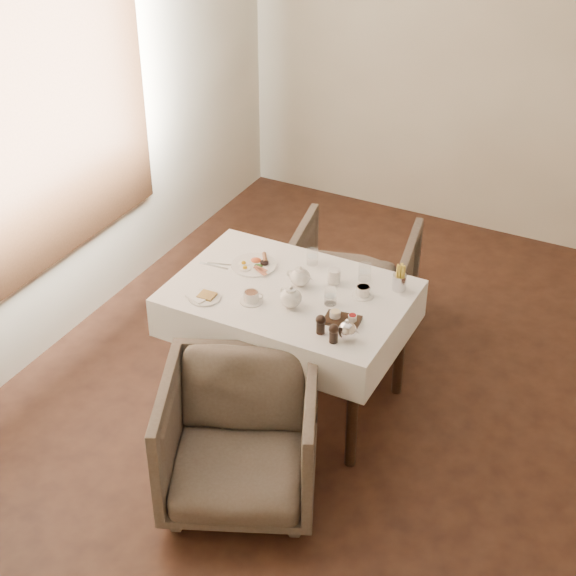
% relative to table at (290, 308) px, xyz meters
% --- Properties ---
extents(room, '(5.00, 5.00, 5.00)m').
position_rel_table_xyz_m(room, '(-1.55, 0.03, 0.96)').
color(room, black).
rests_on(room, ground).
extents(table, '(1.28, 0.88, 0.75)m').
position_rel_table_xyz_m(table, '(0.00, 0.00, 0.00)').
color(table, black).
rests_on(table, ground).
extents(armchair_near, '(1.01, 1.02, 0.71)m').
position_rel_table_xyz_m(armchair_near, '(0.12, -0.78, -0.28)').
color(armchair_near, '#4C4137').
rests_on(armchair_near, ground).
extents(armchair_far, '(0.88, 0.90, 0.70)m').
position_rel_table_xyz_m(armchair_far, '(0.03, 0.83, -0.29)').
color(armchair_far, '#4C4137').
rests_on(armchair_far, ground).
extents(breakfast_plate, '(0.26, 0.26, 0.03)m').
position_rel_table_xyz_m(breakfast_plate, '(-0.29, 0.13, 0.13)').
color(breakfast_plate, white).
rests_on(breakfast_plate, table).
extents(side_plate, '(0.18, 0.17, 0.02)m').
position_rel_table_xyz_m(side_plate, '(-0.38, -0.28, 0.12)').
color(side_plate, white).
rests_on(side_plate, table).
extents(teapot_centre, '(0.15, 0.12, 0.12)m').
position_rel_table_xyz_m(teapot_centre, '(0.03, 0.07, 0.18)').
color(teapot_centre, white).
rests_on(teapot_centre, table).
extents(teapot_front, '(0.20, 0.18, 0.13)m').
position_rel_table_xyz_m(teapot_front, '(0.08, -0.14, 0.18)').
color(teapot_front, white).
rests_on(teapot_front, table).
extents(creamer, '(0.09, 0.09, 0.08)m').
position_rel_table_xyz_m(creamer, '(0.18, 0.18, 0.16)').
color(creamer, white).
rests_on(creamer, table).
extents(teacup_near, '(0.12, 0.12, 0.06)m').
position_rel_table_xyz_m(teacup_near, '(-0.13, -0.19, 0.14)').
color(teacup_near, white).
rests_on(teacup_near, table).
extents(teacup_far, '(0.12, 0.12, 0.06)m').
position_rel_table_xyz_m(teacup_far, '(0.38, 0.13, 0.14)').
color(teacup_far, white).
rests_on(teacup_far, table).
extents(glass_left, '(0.08, 0.08, 0.09)m').
position_rel_table_xyz_m(glass_left, '(-0.01, 0.30, 0.16)').
color(glass_left, silver).
rests_on(glass_left, table).
extents(glass_mid, '(0.09, 0.09, 0.09)m').
position_rel_table_xyz_m(glass_mid, '(0.25, -0.02, 0.16)').
color(glass_mid, silver).
rests_on(glass_mid, table).
extents(glass_right, '(0.07, 0.07, 0.10)m').
position_rel_table_xyz_m(glass_right, '(0.32, 0.29, 0.17)').
color(glass_right, silver).
rests_on(glass_right, table).
extents(condiment_board, '(0.20, 0.15, 0.05)m').
position_rel_table_xyz_m(condiment_board, '(0.38, -0.14, 0.13)').
color(condiment_board, black).
rests_on(condiment_board, table).
extents(pepper_mill_left, '(0.07, 0.07, 0.11)m').
position_rel_table_xyz_m(pepper_mill_left, '(0.32, -0.28, 0.17)').
color(pepper_mill_left, black).
rests_on(pepper_mill_left, table).
extents(pepper_mill_right, '(0.07, 0.07, 0.11)m').
position_rel_table_xyz_m(pepper_mill_right, '(0.41, -0.32, 0.17)').
color(pepper_mill_right, black).
rests_on(pepper_mill_right, table).
extents(silver_pot, '(0.14, 0.13, 0.12)m').
position_rel_table_xyz_m(silver_pot, '(0.46, -0.27, 0.18)').
color(silver_pot, white).
rests_on(silver_pot, table).
extents(fries_cup, '(0.08, 0.08, 0.16)m').
position_rel_table_xyz_m(fries_cup, '(0.53, 0.28, 0.19)').
color(fries_cup, silver).
rests_on(fries_cup, table).
extents(cutlery_fork, '(0.18, 0.06, 0.00)m').
position_rel_table_xyz_m(cutlery_fork, '(-0.46, 0.06, 0.12)').
color(cutlery_fork, silver).
rests_on(cutlery_fork, table).
extents(cutlery_knife, '(0.18, 0.03, 0.00)m').
position_rel_table_xyz_m(cutlery_knife, '(-0.50, 0.02, 0.12)').
color(cutlery_knife, silver).
rests_on(cutlery_knife, table).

